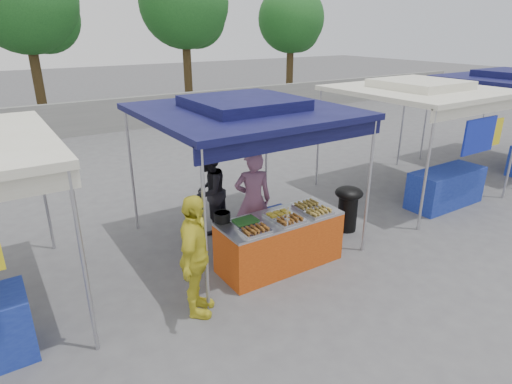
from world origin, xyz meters
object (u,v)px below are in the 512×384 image
vendor_woman (253,200)px  helper_man (209,192)px  vendor_table (280,241)px  cooking_pot (222,217)px  customer_person (195,257)px  wok_burner (348,205)px

vendor_woman → helper_man: (-0.36, 0.92, -0.06)m
vendor_table → vendor_woman: (-0.01, 0.79, 0.45)m
vendor_table → vendor_woman: 0.90m
cooking_pot → helper_man: helper_man is taller
helper_man → customer_person: size_ratio=0.95×
vendor_woman → helper_man: bearing=-45.4°
wok_burner → helper_man: bearing=139.5°
wok_burner → customer_person: customer_person is taller
helper_man → customer_person: 2.49m
customer_person → vendor_table: bearing=-39.9°
cooking_pot → wok_burner: 2.71m
vendor_table → customer_person: size_ratio=1.17×
cooking_pot → helper_man: (0.47, 1.34, -0.12)m
helper_man → vendor_table: bearing=65.7°
cooking_pot → vendor_woman: (0.83, 0.42, -0.05)m
vendor_table → customer_person: (-1.67, -0.41, 0.43)m
wok_burner → helper_man: 2.61m
vendor_table → wok_burner: size_ratio=2.28×
helper_man → vendor_woman: bearing=75.0°
vendor_table → customer_person: 1.77m
wok_burner → helper_man: helper_man is taller
vendor_table → wok_burner: wok_burner is taller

